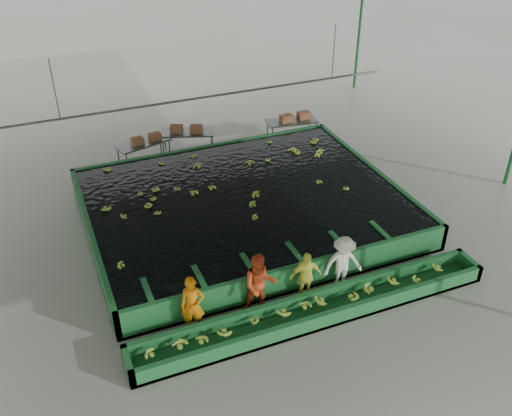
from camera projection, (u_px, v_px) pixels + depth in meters
name	position (u px, v px, depth m)	size (l,w,h in m)	color
ground	(262.00, 243.00, 17.79)	(80.00, 80.00, 0.00)	gray
shed_roof	(263.00, 90.00, 15.10)	(20.00, 22.00, 0.04)	#93959C
shed_posts	(263.00, 173.00, 16.44)	(20.00, 22.00, 5.00)	#18632A
flotation_tank	(244.00, 207.00, 18.71)	(10.00, 8.00, 0.90)	#1B5F2A
tank_water	(244.00, 197.00, 18.50)	(9.70, 7.70, 0.00)	black
sorting_trough	(316.00, 310.00, 14.85)	(10.00, 1.00, 0.50)	#1B5F2A
cableway_rail	(207.00, 97.00, 20.07)	(0.08, 0.08, 14.00)	#59605B
rail_hanger_left	(54.00, 90.00, 17.91)	(0.04, 0.04, 2.00)	#59605B
rail_hanger_right	(334.00, 52.00, 21.15)	(0.04, 0.04, 2.00)	#59605B
worker_a	(193.00, 305.00, 14.17)	(0.60, 0.40, 1.65)	orange
worker_b	(260.00, 285.00, 14.71)	(0.88, 0.69, 1.82)	#C9421A
worker_c	(305.00, 276.00, 15.22)	(0.89, 0.37, 1.52)	#EFF64B
worker_d	(343.00, 264.00, 15.54)	(1.09, 0.63, 1.69)	white
packing_table_left	(144.00, 153.00, 21.95)	(2.04, 0.82, 0.93)	#59605B
packing_table_mid	(188.00, 143.00, 22.69)	(2.11, 0.84, 0.96)	#59605B
packing_table_right	(291.00, 131.00, 23.64)	(2.08, 0.83, 0.95)	#59605B
box_stack_left	(147.00, 142.00, 21.75)	(1.16, 0.32, 0.25)	brown
box_stack_mid	(187.00, 132.00, 22.40)	(1.27, 0.35, 0.27)	brown
box_stack_right	(295.00, 120.00, 23.43)	(1.30, 0.36, 0.28)	brown
floating_bananas	(235.00, 185.00, 19.12)	(8.25, 5.62, 0.11)	#8CB634
trough_bananas	(317.00, 306.00, 14.77)	(8.55, 0.57, 0.11)	#8CB634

